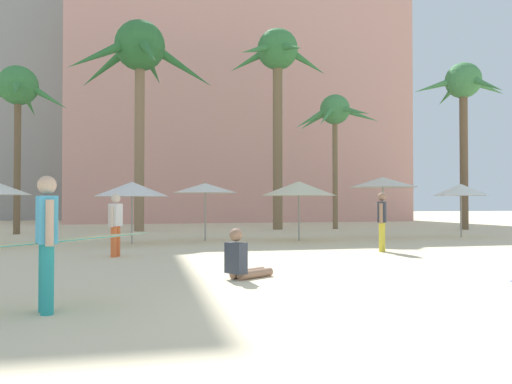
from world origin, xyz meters
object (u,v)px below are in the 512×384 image
object	(u,v)px
cafe_umbrella_2	(299,188)
cafe_umbrella_5	(383,182)
cafe_umbrella_3	(205,188)
palm_tree_right	(335,116)
person_mid_left	(382,219)
palm_tree_far_left	(17,93)
palm_tree_left	(277,65)
palm_tree_center	(139,58)
person_near_left	(116,222)
cafe_umbrella_0	(132,189)
cafe_umbrella_4	(461,190)
person_far_right	(48,239)
person_mid_right	(242,261)
palm_tree_far_right	(463,92)

from	to	relation	value
cafe_umbrella_2	cafe_umbrella_5	xyz separation A→B (m)	(3.63, 0.51, 0.28)
cafe_umbrella_3	palm_tree_right	bearing A→B (deg)	39.99
cafe_umbrella_3	person_mid_left	size ratio (longest dim) A/B	1.39
person_mid_left	palm_tree_far_left	bearing A→B (deg)	171.60
palm_tree_right	palm_tree_left	bearing A→B (deg)	174.87
palm_tree_center	cafe_umbrella_3	xyz separation A→B (m)	(2.43, -6.64, -6.52)
palm_tree_left	person_near_left	xyz separation A→B (m)	(-7.49, -11.40, -7.64)
palm_tree_center	cafe_umbrella_5	xyz separation A→B (m)	(9.41, -6.89, -6.25)
palm_tree_left	cafe_umbrella_0	xyz separation A→B (m)	(-7.16, -7.57, -6.68)
palm_tree_far_left	cafe_umbrella_5	size ratio (longest dim) A/B	2.80
palm_tree_far_left	cafe_umbrella_4	xyz separation A→B (m)	(18.02, -5.92, -4.34)
cafe_umbrella_0	person_mid_left	size ratio (longest dim) A/B	1.46
cafe_umbrella_4	cafe_umbrella_5	xyz separation A→B (m)	(-3.36, 0.16, 0.29)
palm_tree_right	palm_tree_far_left	bearing A→B (deg)	-176.77
palm_tree_left	palm_tree_center	size ratio (longest dim) A/B	1.01
person_far_right	person_near_left	world-z (taller)	person_far_right
cafe_umbrella_4	person_far_right	world-z (taller)	cafe_umbrella_4
cafe_umbrella_4	palm_tree_center	bearing A→B (deg)	151.11
palm_tree_far_left	person_mid_left	size ratio (longest dim) A/B	4.38
person_mid_right	palm_tree_right	bearing A→B (deg)	30.25
cafe_umbrella_0	person_mid_left	xyz separation A→B (m)	(7.09, -4.13, -0.93)
person_far_right	person_mid_left	xyz separation A→B (m)	(7.94, 6.22, -0.02)
palm_tree_left	person_far_right	bearing A→B (deg)	-114.08
person_far_right	person_mid_right	world-z (taller)	person_far_right
palm_tree_left	cafe_umbrella_2	xyz separation A→B (m)	(-1.21, -7.42, -6.62)
palm_tree_far_left	person_mid_right	bearing A→B (deg)	-63.62
cafe_umbrella_4	person_far_right	xyz separation A→B (m)	(-13.78, -10.85, -0.97)
person_near_left	palm_tree_far_left	bearing A→B (deg)	136.47
palm_tree_right	cafe_umbrella_0	bearing A→B (deg)	-144.44
person_far_right	palm_tree_center	bearing A→B (deg)	68.78
palm_tree_right	palm_tree_far_right	world-z (taller)	palm_tree_far_right
palm_tree_center	person_mid_right	world-z (taller)	palm_tree_center
cafe_umbrella_5	person_mid_left	size ratio (longest dim) A/B	1.57
cafe_umbrella_2	person_near_left	world-z (taller)	cafe_umbrella_2
person_far_right	cafe_umbrella_5	bearing A→B (deg)	28.59
person_near_left	person_mid_right	bearing A→B (deg)	-38.64
palm_tree_right	cafe_umbrella_4	distance (m)	8.36
cafe_umbrella_2	person_mid_right	bearing A→B (deg)	-114.26
palm_tree_right	palm_tree_far_right	bearing A→B (deg)	-16.99
palm_tree_far_left	cafe_umbrella_3	size ratio (longest dim) A/B	3.16
palm_tree_right	cafe_umbrella_3	world-z (taller)	palm_tree_right
palm_tree_left	cafe_umbrella_5	xyz separation A→B (m)	(2.42, -6.90, -6.34)
palm_tree_far_left	person_near_left	world-z (taller)	palm_tree_far_left
person_mid_left	palm_tree_right	bearing A→B (deg)	107.26
palm_tree_far_left	person_far_right	world-z (taller)	palm_tree_far_left
palm_tree_far_right	person_far_right	bearing A→B (deg)	-137.92
cafe_umbrella_0	person_near_left	distance (m)	3.97
palm_tree_center	cafe_umbrella_3	world-z (taller)	palm_tree_center
palm_tree_far_left	person_near_left	bearing A→B (deg)	-65.12
palm_tree_right	person_near_left	distance (m)	16.14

